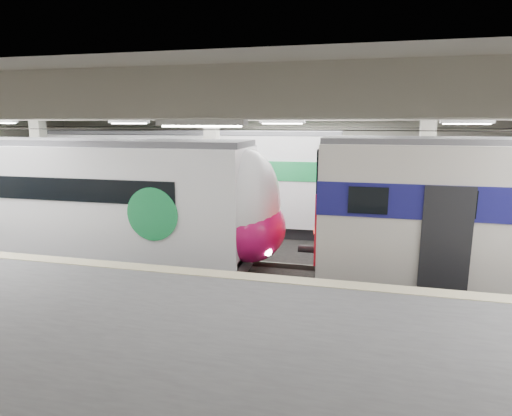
# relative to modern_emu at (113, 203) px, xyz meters

# --- Properties ---
(station_hall) EXTENTS (36.00, 24.00, 5.75)m
(station_hall) POSITION_rel_modern_emu_xyz_m (5.67, -1.74, 1.10)
(station_hall) COLOR black
(station_hall) RESTS_ON ground
(modern_emu) EXTENTS (13.44, 2.78, 4.35)m
(modern_emu) POSITION_rel_modern_emu_xyz_m (0.00, 0.00, 0.00)
(modern_emu) COLOR white
(modern_emu) RESTS_ON ground
(far_train) EXTENTS (14.32, 3.21, 4.54)m
(far_train) POSITION_rel_modern_emu_xyz_m (0.52, 5.50, 0.20)
(far_train) COLOR white
(far_train) RESTS_ON ground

